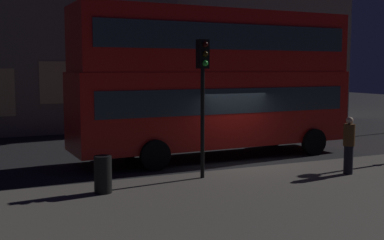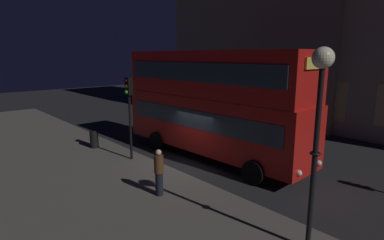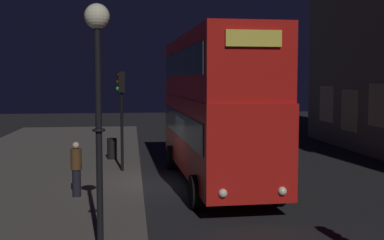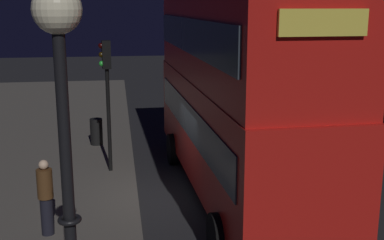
% 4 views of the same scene
% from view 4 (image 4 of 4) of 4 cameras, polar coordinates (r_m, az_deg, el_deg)
% --- Properties ---
extents(ground_plane, '(80.00, 80.00, 0.00)m').
position_cam_4_polar(ground_plane, '(14.04, -2.15, -8.99)').
color(ground_plane, '#232326').
extents(double_decker_bus, '(11.03, 3.13, 5.50)m').
position_cam_4_polar(double_decker_bus, '(13.65, 4.89, 3.74)').
color(double_decker_bus, red).
rests_on(double_decker_bus, ground).
extents(traffic_light_near_kerb, '(0.34, 0.38, 4.11)m').
position_cam_4_polar(traffic_light_near_kerb, '(15.44, -9.78, 4.70)').
color(traffic_light_near_kerb, black).
rests_on(traffic_light_near_kerb, sidewalk_slab).
extents(street_lamp, '(0.53, 0.53, 5.38)m').
position_cam_4_polar(street_lamp, '(5.68, -14.63, 1.49)').
color(street_lamp, black).
rests_on(street_lamp, sidewalk_slab).
extents(pedestrian, '(0.35, 0.35, 1.79)m').
position_cam_4_polar(pedestrian, '(11.84, -16.47, -8.42)').
color(pedestrian, black).
rests_on(pedestrian, sidewalk_slab).
extents(litter_bin, '(0.47, 0.47, 0.99)m').
position_cam_4_polar(litter_bin, '(19.04, -10.93, -1.32)').
color(litter_bin, black).
rests_on(litter_bin, sidewalk_slab).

